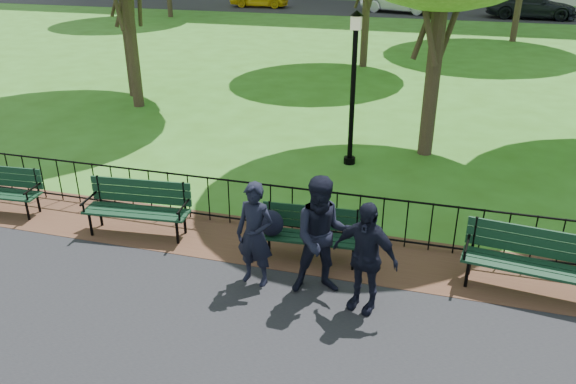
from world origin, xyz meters
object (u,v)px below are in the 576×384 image
(person_mid, at_px, (323,236))
(lamppost, at_px, (353,84))
(park_bench_left_a, at_px, (138,202))
(sedan_silver, at_px, (401,0))
(park_bench_right_a, at_px, (530,254))
(sedan_dark, at_px, (531,6))
(park_bench_main, at_px, (292,226))
(person_left, at_px, (255,234))
(person_right, at_px, (365,257))

(person_mid, bearing_deg, lamppost, 77.07)
(park_bench_left_a, relative_size, sedan_silver, 0.38)
(sedan_silver, bearing_deg, lamppost, -161.73)
(park_bench_right_a, xyz_separation_m, person_mid, (-2.94, -0.88, 0.33))
(park_bench_left_a, bearing_deg, sedan_dark, 67.57)
(lamppost, height_order, sedan_dark, lamppost)
(person_mid, height_order, sedan_silver, person_mid)
(park_bench_main, distance_m, park_bench_right_a, 3.63)
(park_bench_main, relative_size, person_mid, 0.93)
(person_left, bearing_deg, park_bench_right_a, 22.33)
(park_bench_right_a, bearing_deg, sedan_dark, 91.31)
(lamppost, bearing_deg, park_bench_main, -92.36)
(person_right, height_order, sedan_silver, person_right)
(sedan_silver, bearing_deg, person_mid, -161.35)
(lamppost, bearing_deg, person_right, -78.01)
(person_right, bearing_deg, lamppost, 119.71)
(park_bench_left_a, height_order, park_bench_right_a, park_bench_right_a)
(lamppost, relative_size, person_left, 2.09)
(park_bench_main, bearing_deg, lamppost, 84.22)
(park_bench_main, height_order, park_bench_left_a, park_bench_left_a)
(person_left, bearing_deg, person_mid, 11.75)
(sedan_dark, bearing_deg, sedan_silver, 87.40)
(park_bench_left_a, relative_size, sedan_dark, 0.36)
(sedan_silver, bearing_deg, person_right, -160.25)
(park_bench_right_a, distance_m, lamppost, 5.67)
(lamppost, bearing_deg, sedan_silver, 93.16)
(park_bench_left_a, distance_m, sedan_dark, 32.70)
(person_mid, relative_size, sedan_dark, 0.35)
(park_bench_main, distance_m, lamppost, 4.60)
(park_bench_left_a, height_order, person_right, person_right)
(park_bench_main, distance_m, park_bench_left_a, 2.84)
(person_left, bearing_deg, person_right, 2.62)
(park_bench_left_a, height_order, lamppost, lamppost)
(sedan_silver, bearing_deg, park_bench_left_a, -167.60)
(person_right, distance_m, sedan_silver, 33.04)
(park_bench_left_a, height_order, person_left, person_left)
(park_bench_main, xyz_separation_m, person_mid, (0.69, -0.79, 0.33))
(park_bench_main, relative_size, park_bench_right_a, 0.88)
(person_left, relative_size, sedan_dark, 0.31)
(park_bench_main, relative_size, sedan_silver, 0.34)
(sedan_dark, bearing_deg, person_left, 168.78)
(person_left, relative_size, person_mid, 0.89)
(park_bench_left_a, distance_m, lamppost, 5.41)
(park_bench_right_a, relative_size, lamppost, 0.56)
(park_bench_main, height_order, person_right, person_right)
(person_mid, bearing_deg, sedan_silver, 75.07)
(park_bench_right_a, height_order, person_right, person_right)
(person_left, xyz_separation_m, person_right, (1.67, -0.19, 0.01))
(lamppost, distance_m, person_mid, 5.31)
(park_bench_main, bearing_deg, park_bench_right_a, -1.99)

